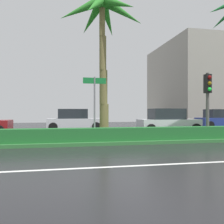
{
  "coord_description": "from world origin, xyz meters",
  "views": [
    {
      "loc": [
        -1.89,
        -4.4,
        1.5
      ],
      "look_at": [
        1.29,
        11.25,
        1.48
      ],
      "focal_mm": 38.66,
      "sensor_mm": 36.0,
      "label": 1
    }
  ],
  "objects": [
    {
      "name": "ground_plane",
      "position": [
        0.0,
        9.0,
        -0.05
      ],
      "size": [
        90.0,
        42.0,
        0.1
      ],
      "primitive_type": "cube",
      "color": "black"
    },
    {
      "name": "car_in_traffic_third",
      "position": [
        5.46,
        11.7,
        0.83
      ],
      "size": [
        4.3,
        2.02,
        1.72
      ],
      "color": "silver",
      "rests_on": "ground_plane"
    },
    {
      "name": "car_in_traffic_fourth",
      "position": [
        12.18,
        15.19,
        0.83
      ],
      "size": [
        4.3,
        2.02,
        1.72
      ],
      "color": "navy",
      "rests_on": "ground_plane"
    },
    {
      "name": "traffic_signal_median_right",
      "position": [
        5.34,
        6.67,
        2.45
      ],
      "size": [
        0.28,
        0.43,
        3.33
      ],
      "color": "#4C4C47",
      "rests_on": "median_strip"
    },
    {
      "name": "car_in_traffic_second",
      "position": [
        -1.04,
        15.26,
        0.83
      ],
      "size": [
        4.3,
        2.02,
        1.72
      ],
      "color": "silver",
      "rests_on": "ground_plane"
    },
    {
      "name": "palm_tree_centre_left",
      "position": [
        0.11,
        7.84,
        6.12
      ],
      "size": [
        4.48,
        4.16,
        7.53
      ],
      "color": "brown",
      "rests_on": "median_strip"
    },
    {
      "name": "median_hedge",
      "position": [
        0.0,
        6.6,
        0.45
      ],
      "size": [
        76.5,
        0.7,
        0.6
      ],
      "color": "#1E6028",
      "rests_on": "median_strip"
    },
    {
      "name": "near_lane_divider_stripe",
      "position": [
        0.0,
        2.0,
        0.0
      ],
      "size": [
        81.0,
        0.14,
        0.01
      ],
      "primitive_type": "cube",
      "color": "white",
      "rests_on": "ground_plane"
    },
    {
      "name": "building_far_right",
      "position": [
        22.27,
        29.11,
        5.77
      ],
      "size": [
        19.12,
        14.27,
        11.54
      ],
      "color": "gray",
      "rests_on": "ground_plane"
    },
    {
      "name": "median_strip",
      "position": [
        0.0,
        8.0,
        0.07
      ],
      "size": [
        85.5,
        4.0,
        0.15
      ],
      "primitive_type": "cube",
      "color": "#2D6B33",
      "rests_on": "ground_plane"
    },
    {
      "name": "street_name_sign",
      "position": [
        -0.43,
        6.96,
        2.08
      ],
      "size": [
        1.1,
        0.08,
        3.0
      ],
      "color": "slate",
      "rests_on": "median_strip"
    }
  ]
}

